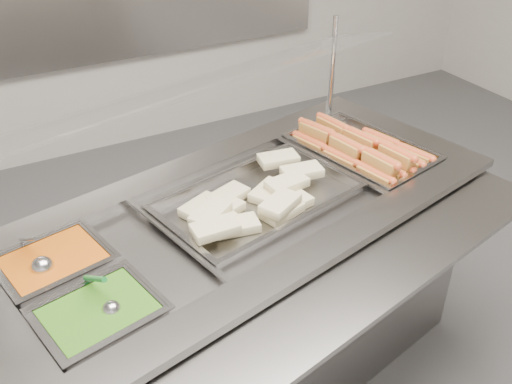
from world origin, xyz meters
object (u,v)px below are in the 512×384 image
sneeze_guard (203,87)px  pan_hotdogs (360,156)px  steam_counter (246,297)px  pan_wraps (258,202)px  ladle (42,265)px  serving_spoon (109,304)px

sneeze_guard → pan_hotdogs: sneeze_guard is taller
steam_counter → pan_wraps: size_ratio=2.68×
pan_wraps → ladle: ladle is taller
steam_counter → ladle: (-0.64, -0.02, 0.42)m
serving_spoon → ladle: bearing=116.5°
steam_counter → serving_spoon: 0.71m
steam_counter → pan_wraps: bearing=12.5°
pan_wraps → sneeze_guard: bearing=117.9°
pan_wraps → ladle: 0.69m
pan_hotdogs → pan_wraps: (-0.50, -0.11, 0.01)m
steam_counter → ladle: ladle is taller
sneeze_guard → ladle: bearing=-160.1°
pan_wraps → serving_spoon: serving_spoon is taller
pan_wraps → ladle: bearing=-177.4°
pan_hotdogs → ladle: ladle is taller
sneeze_guard → pan_wraps: sneeze_guard is taller
sneeze_guard → pan_hotdogs: 0.71m
sneeze_guard → serving_spoon: sneeze_guard is taller
steam_counter → serving_spoon: (-0.52, -0.25, 0.42)m
sneeze_guard → serving_spoon: bearing=-136.5°
steam_counter → serving_spoon: serving_spoon is taller
pan_hotdogs → pan_wraps: 0.52m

